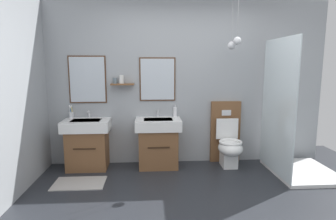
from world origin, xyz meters
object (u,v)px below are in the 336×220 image
vanity_sink_left (88,143)px  toothbrush_cup (71,114)px  toilet (228,142)px  shower_tray (292,146)px  vanity_sink_right (158,141)px  soap_dispenser (175,112)px

vanity_sink_left → toothbrush_cup: 0.52m
toilet → shower_tray: size_ratio=0.51×
vanity_sink_left → toilet: bearing=0.1°
toothbrush_cup → vanity_sink_right: bearing=-7.0°
toilet → shower_tray: shower_tray is taller
toilet → toothbrush_cup: size_ratio=4.89×
vanity_sink_left → shower_tray: 3.05m
soap_dispenser → vanity_sink_right: bearing=-147.6°
vanity_sink_left → toilet: size_ratio=0.76×
toothbrush_cup → shower_tray: size_ratio=0.10×
vanity_sink_left → toothbrush_cup: bearing=148.2°
soap_dispenser → toilet: bearing=-11.7°
vanity_sink_left → toothbrush_cup: (-0.27, 0.17, 0.42)m
toilet → soap_dispenser: toilet is taller
toothbrush_cup → shower_tray: bearing=-10.4°
toilet → vanity_sink_right: bearing=-179.7°
vanity_sink_left → vanity_sink_right: 1.08m
vanity_sink_left → shower_tray: shower_tray is taller
toothbrush_cup → soap_dispenser: size_ratio=1.08×
toothbrush_cup → toilet: bearing=-3.7°
toothbrush_cup → soap_dispenser: (1.63, 0.01, 0.02)m
vanity_sink_right → toilet: (1.10, 0.01, -0.03)m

